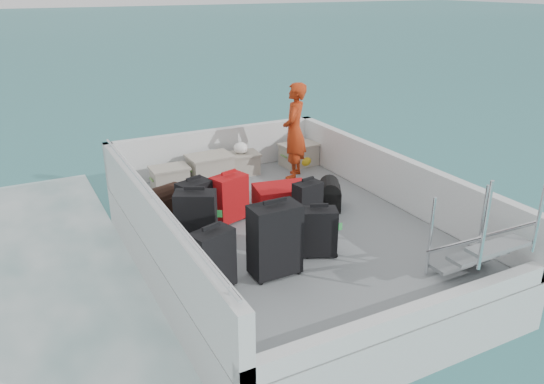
{
  "coord_description": "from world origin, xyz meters",
  "views": [
    {
      "loc": [
        -3.06,
        -5.46,
        3.57
      ],
      "look_at": [
        -0.09,
        0.26,
        1.0
      ],
      "focal_mm": 35.0,
      "sensor_mm": 36.0,
      "label": 1
    }
  ],
  "objects_px": {
    "crate_3": "(299,155)",
    "suitcase_0": "(213,261)",
    "suitcase_5": "(229,198)",
    "suitcase_7": "(307,201)",
    "suitcase_2": "(195,204)",
    "crate_1": "(210,169)",
    "suitcase_8": "(282,196)",
    "crate_2": "(241,164)",
    "crate_0": "(170,179)",
    "suitcase_1": "(196,220)",
    "passenger": "(294,131)",
    "suitcase_6": "(318,233)",
    "suitcase_3": "(275,241)"
  },
  "relations": [
    {
      "from": "suitcase_1",
      "to": "crate_2",
      "type": "relative_size",
      "value": 1.32
    },
    {
      "from": "suitcase_5",
      "to": "suitcase_6",
      "type": "xyz_separation_m",
      "value": [
        0.52,
        -1.34,
        -0.03
      ]
    },
    {
      "from": "suitcase_8",
      "to": "crate_2",
      "type": "bearing_deg",
      "value": 8.49
    },
    {
      "from": "suitcase_5",
      "to": "crate_0",
      "type": "height_order",
      "value": "suitcase_5"
    },
    {
      "from": "suitcase_1",
      "to": "suitcase_3",
      "type": "distance_m",
      "value": 1.1
    },
    {
      "from": "crate_0",
      "to": "suitcase_6",
      "type": "bearing_deg",
      "value": -72.92
    },
    {
      "from": "suitcase_5",
      "to": "crate_2",
      "type": "bearing_deg",
      "value": 43.52
    },
    {
      "from": "crate_0",
      "to": "passenger",
      "type": "xyz_separation_m",
      "value": [
        1.93,
        -0.41,
        0.6
      ]
    },
    {
      "from": "suitcase_6",
      "to": "suitcase_7",
      "type": "distance_m",
      "value": 0.98
    },
    {
      "from": "suitcase_0",
      "to": "passenger",
      "type": "distance_m",
      "value": 3.53
    },
    {
      "from": "suitcase_2",
      "to": "crate_0",
      "type": "height_order",
      "value": "suitcase_2"
    },
    {
      "from": "suitcase_7",
      "to": "crate_1",
      "type": "distance_m",
      "value": 2.07
    },
    {
      "from": "suitcase_7",
      "to": "crate_3",
      "type": "bearing_deg",
      "value": 53.52
    },
    {
      "from": "suitcase_3",
      "to": "suitcase_0",
      "type": "bearing_deg",
      "value": 178.48
    },
    {
      "from": "suitcase_3",
      "to": "crate_2",
      "type": "xyz_separation_m",
      "value": [
        1.01,
        3.09,
        -0.24
      ]
    },
    {
      "from": "suitcase_0",
      "to": "suitcase_5",
      "type": "bearing_deg",
      "value": 43.54
    },
    {
      "from": "suitcase_3",
      "to": "crate_2",
      "type": "height_order",
      "value": "suitcase_3"
    },
    {
      "from": "suitcase_0",
      "to": "suitcase_5",
      "type": "relative_size",
      "value": 1.06
    },
    {
      "from": "suitcase_0",
      "to": "suitcase_3",
      "type": "distance_m",
      "value": 0.7
    },
    {
      "from": "suitcase_0",
      "to": "crate_0",
      "type": "xyz_separation_m",
      "value": [
        0.47,
        2.97,
        -0.17
      ]
    },
    {
      "from": "suitcase_2",
      "to": "passenger",
      "type": "relative_size",
      "value": 0.4
    },
    {
      "from": "suitcase_7",
      "to": "passenger",
      "type": "relative_size",
      "value": 0.34
    },
    {
      "from": "crate_3",
      "to": "passenger",
      "type": "height_order",
      "value": "passenger"
    },
    {
      "from": "passenger",
      "to": "crate_1",
      "type": "bearing_deg",
      "value": -69.18
    },
    {
      "from": "crate_0",
      "to": "crate_1",
      "type": "relative_size",
      "value": 0.81
    },
    {
      "from": "crate_0",
      "to": "crate_2",
      "type": "xyz_separation_m",
      "value": [
        1.24,
        0.11,
        0.0
      ]
    },
    {
      "from": "suitcase_8",
      "to": "crate_2",
      "type": "relative_size",
      "value": 1.41
    },
    {
      "from": "suitcase_3",
      "to": "crate_3",
      "type": "relative_size",
      "value": 1.39
    },
    {
      "from": "suitcase_0",
      "to": "passenger",
      "type": "relative_size",
      "value": 0.44
    },
    {
      "from": "suitcase_1",
      "to": "passenger",
      "type": "relative_size",
      "value": 0.46
    },
    {
      "from": "suitcase_5",
      "to": "suitcase_8",
      "type": "height_order",
      "value": "suitcase_5"
    },
    {
      "from": "suitcase_7",
      "to": "suitcase_8",
      "type": "xyz_separation_m",
      "value": [
        -0.08,
        0.56,
        -0.11
      ]
    },
    {
      "from": "suitcase_2",
      "to": "passenger",
      "type": "distance_m",
      "value": 2.33
    },
    {
      "from": "suitcase_8",
      "to": "suitcase_6",
      "type": "bearing_deg",
      "value": 177.99
    },
    {
      "from": "crate_1",
      "to": "suitcase_2",
      "type": "bearing_deg",
      "value": -117.68
    },
    {
      "from": "suitcase_0",
      "to": "crate_3",
      "type": "distance_m",
      "value": 4.11
    },
    {
      "from": "suitcase_5",
      "to": "crate_2",
      "type": "height_order",
      "value": "suitcase_5"
    },
    {
      "from": "suitcase_3",
      "to": "suitcase_5",
      "type": "relative_size",
      "value": 1.28
    },
    {
      "from": "suitcase_0",
      "to": "suitcase_7",
      "type": "distance_m",
      "value": 2.02
    },
    {
      "from": "suitcase_6",
      "to": "suitcase_0",
      "type": "bearing_deg",
      "value": -150.5
    },
    {
      "from": "suitcase_8",
      "to": "passenger",
      "type": "bearing_deg",
      "value": -27.13
    },
    {
      "from": "suitcase_8",
      "to": "crate_2",
      "type": "xyz_separation_m",
      "value": [
        0.05,
        1.49,
        0.01
      ]
    },
    {
      "from": "crate_0",
      "to": "suitcase_8",
      "type": "bearing_deg",
      "value": -49.12
    },
    {
      "from": "suitcase_7",
      "to": "crate_1",
      "type": "xyz_separation_m",
      "value": [
        -0.59,
        1.99,
        -0.07
      ]
    },
    {
      "from": "suitcase_8",
      "to": "crate_1",
      "type": "distance_m",
      "value": 1.52
    },
    {
      "from": "suitcase_2",
      "to": "crate_1",
      "type": "xyz_separation_m",
      "value": [
        0.78,
        1.5,
        -0.11
      ]
    },
    {
      "from": "crate_3",
      "to": "suitcase_0",
      "type": "bearing_deg",
      "value": -132.37
    },
    {
      "from": "suitcase_2",
      "to": "suitcase_6",
      "type": "xyz_separation_m",
      "value": [
        0.98,
        -1.39,
        -0.02
      ]
    },
    {
      "from": "suitcase_1",
      "to": "crate_3",
      "type": "relative_size",
      "value": 1.22
    },
    {
      "from": "crate_0",
      "to": "suitcase_5",
      "type": "bearing_deg",
      "value": -76.84
    }
  ]
}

